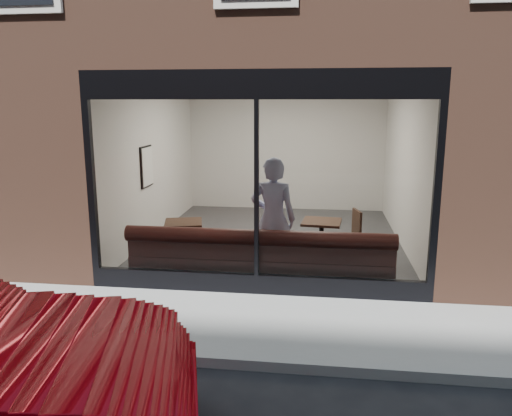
# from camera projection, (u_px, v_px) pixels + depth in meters

# --- Properties ---
(ground) EXTENTS (120.00, 120.00, 0.00)m
(ground) POSITION_uv_depth(u_px,v_px,m) (232.00, 365.00, 5.36)
(ground) COLOR black
(ground) RESTS_ON ground
(sidewalk_near) EXTENTS (40.00, 2.00, 0.01)m
(sidewalk_near) POSITION_uv_depth(u_px,v_px,m) (246.00, 324.00, 6.33)
(sidewalk_near) COLOR gray
(sidewalk_near) RESTS_ON ground
(kerb_near) EXTENTS (40.00, 0.10, 0.12)m
(kerb_near) POSITION_uv_depth(u_px,v_px,m) (231.00, 362.00, 5.30)
(kerb_near) COLOR gray
(kerb_near) RESTS_ON ground
(host_building_pier_left) EXTENTS (2.50, 12.00, 3.20)m
(host_building_pier_left) POSITION_uv_depth(u_px,v_px,m) (145.00, 146.00, 13.25)
(host_building_pier_left) COLOR brown
(host_building_pier_left) RESTS_ON ground
(host_building_pier_right) EXTENTS (2.50, 12.00, 3.20)m
(host_building_pier_right) POSITION_uv_depth(u_px,v_px,m) (438.00, 150.00, 12.31)
(host_building_pier_right) COLOR brown
(host_building_pier_right) RESTS_ON ground
(host_building_backfill) EXTENTS (5.00, 6.00, 3.20)m
(host_building_backfill) POSITION_uv_depth(u_px,v_px,m) (293.00, 139.00, 15.69)
(host_building_backfill) COLOR brown
(host_building_backfill) RESTS_ON ground
(cafe_floor) EXTENTS (6.00, 6.00, 0.00)m
(cafe_floor) POSITION_uv_depth(u_px,v_px,m) (275.00, 239.00, 10.20)
(cafe_floor) COLOR #2D2D30
(cafe_floor) RESTS_ON ground
(cafe_ceiling) EXTENTS (6.00, 6.00, 0.00)m
(cafe_ceiling) POSITION_uv_depth(u_px,v_px,m) (276.00, 79.00, 9.54)
(cafe_ceiling) COLOR white
(cafe_ceiling) RESTS_ON host_building_upper
(cafe_wall_back) EXTENTS (5.00, 0.00, 5.00)m
(cafe_wall_back) POSITION_uv_depth(u_px,v_px,m) (286.00, 148.00, 12.77)
(cafe_wall_back) COLOR silver
(cafe_wall_back) RESTS_ON ground
(cafe_wall_left) EXTENTS (0.00, 6.00, 6.00)m
(cafe_wall_left) POSITION_uv_depth(u_px,v_px,m) (154.00, 160.00, 10.18)
(cafe_wall_left) COLOR silver
(cafe_wall_left) RESTS_ON ground
(cafe_wall_right) EXTENTS (0.00, 6.00, 6.00)m
(cafe_wall_right) POSITION_uv_depth(u_px,v_px,m) (405.00, 164.00, 9.56)
(cafe_wall_right) COLOR silver
(cafe_wall_right) RESTS_ON ground
(storefront_kick) EXTENTS (5.00, 0.10, 0.30)m
(storefront_kick) POSITION_uv_depth(u_px,v_px,m) (257.00, 284.00, 7.31)
(storefront_kick) COLOR black
(storefront_kick) RESTS_ON ground
(storefront_header) EXTENTS (5.00, 0.10, 0.40)m
(storefront_header) POSITION_uv_depth(u_px,v_px,m) (257.00, 84.00, 6.72)
(storefront_header) COLOR black
(storefront_header) RESTS_ON host_building_upper
(storefront_mullion) EXTENTS (0.06, 0.10, 2.50)m
(storefront_mullion) POSITION_uv_depth(u_px,v_px,m) (257.00, 190.00, 7.02)
(storefront_mullion) COLOR black
(storefront_mullion) RESTS_ON storefront_kick
(storefront_glass) EXTENTS (4.80, 0.00, 4.80)m
(storefront_glass) POSITION_uv_depth(u_px,v_px,m) (256.00, 190.00, 6.99)
(storefront_glass) COLOR white
(storefront_glass) RESTS_ON storefront_kick
(banquette) EXTENTS (4.00, 0.55, 0.45)m
(banquette) POSITION_uv_depth(u_px,v_px,m) (260.00, 270.00, 7.69)
(banquette) COLOR #3E1C16
(banquette) RESTS_ON cafe_floor
(person) EXTENTS (0.74, 0.52, 1.95)m
(person) POSITION_uv_depth(u_px,v_px,m) (273.00, 219.00, 7.80)
(person) COLOR #A7B2DE
(person) RESTS_ON cafe_floor
(cafe_table_left) EXTENTS (0.76, 0.76, 0.04)m
(cafe_table_left) POSITION_uv_depth(u_px,v_px,m) (183.00, 223.00, 8.54)
(cafe_table_left) COLOR black
(cafe_table_left) RESTS_ON cafe_floor
(cafe_table_right) EXTENTS (0.71, 0.71, 0.04)m
(cafe_table_right) POSITION_uv_depth(u_px,v_px,m) (322.00, 222.00, 8.58)
(cafe_table_right) COLOR black
(cafe_table_right) RESTS_ON cafe_floor
(cafe_chair_right) EXTENTS (0.52, 0.52, 0.04)m
(cafe_chair_right) POSITION_uv_depth(u_px,v_px,m) (345.00, 250.00, 8.67)
(cafe_chair_right) COLOR black
(cafe_chair_right) RESTS_ON cafe_floor
(wall_poster) EXTENTS (0.02, 0.55, 0.74)m
(wall_poster) POSITION_uv_depth(u_px,v_px,m) (147.00, 167.00, 9.67)
(wall_poster) COLOR white
(wall_poster) RESTS_ON cafe_wall_left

